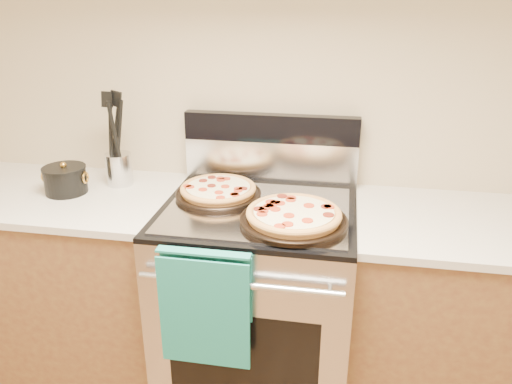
% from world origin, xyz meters
% --- Properties ---
extents(wall_back, '(4.00, 0.00, 4.00)m').
position_xyz_m(wall_back, '(0.00, 2.00, 1.35)').
color(wall_back, '#BFAF8A').
rests_on(wall_back, ground).
extents(range_body, '(0.76, 0.68, 0.90)m').
position_xyz_m(range_body, '(0.00, 1.65, 0.45)').
color(range_body, '#B7B7BC').
rests_on(range_body, ground).
extents(oven_window, '(0.56, 0.01, 0.40)m').
position_xyz_m(oven_window, '(0.00, 1.31, 0.45)').
color(oven_window, black).
rests_on(oven_window, range_body).
extents(cooktop, '(0.76, 0.68, 0.02)m').
position_xyz_m(cooktop, '(0.00, 1.65, 0.91)').
color(cooktop, black).
rests_on(cooktop, range_body).
extents(backsplash_lower, '(0.76, 0.06, 0.18)m').
position_xyz_m(backsplash_lower, '(0.00, 1.96, 1.01)').
color(backsplash_lower, silver).
rests_on(backsplash_lower, cooktop).
extents(backsplash_upper, '(0.76, 0.06, 0.12)m').
position_xyz_m(backsplash_upper, '(0.00, 1.96, 1.16)').
color(backsplash_upper, black).
rests_on(backsplash_upper, backsplash_lower).
extents(oven_handle, '(0.70, 0.03, 0.03)m').
position_xyz_m(oven_handle, '(0.00, 1.27, 0.80)').
color(oven_handle, silver).
rests_on(oven_handle, range_body).
extents(dish_towel, '(0.32, 0.05, 0.42)m').
position_xyz_m(dish_towel, '(-0.12, 1.27, 0.70)').
color(dish_towel, teal).
rests_on(dish_towel, oven_handle).
extents(foil_sheet, '(0.70, 0.55, 0.01)m').
position_xyz_m(foil_sheet, '(0.00, 1.62, 0.92)').
color(foil_sheet, gray).
rests_on(foil_sheet, cooktop).
extents(cabinet_left, '(1.00, 0.62, 0.88)m').
position_xyz_m(cabinet_left, '(-0.88, 1.68, 0.44)').
color(cabinet_left, brown).
rests_on(cabinet_left, ground).
extents(countertop_left, '(1.02, 0.64, 0.03)m').
position_xyz_m(countertop_left, '(-0.88, 1.68, 0.90)').
color(countertop_left, beige).
rests_on(countertop_left, cabinet_left).
extents(cabinet_right, '(1.00, 0.62, 0.88)m').
position_xyz_m(cabinet_right, '(0.88, 1.68, 0.44)').
color(cabinet_right, brown).
rests_on(cabinet_right, ground).
extents(countertop_right, '(1.02, 0.64, 0.03)m').
position_xyz_m(countertop_right, '(0.88, 1.68, 0.90)').
color(countertop_right, beige).
rests_on(countertop_right, cabinet_right).
extents(pepperoni_pizza_back, '(0.36, 0.36, 0.05)m').
position_xyz_m(pepperoni_pizza_back, '(-0.18, 1.72, 0.95)').
color(pepperoni_pizza_back, '#AD6E35').
rests_on(pepperoni_pizza_back, foil_sheet).
extents(pepperoni_pizza_front, '(0.40, 0.40, 0.05)m').
position_xyz_m(pepperoni_pizza_front, '(0.15, 1.52, 0.95)').
color(pepperoni_pizza_front, '#AD6E35').
rests_on(pepperoni_pizza_front, foil_sheet).
extents(utensil_crock, '(0.11, 0.11, 0.14)m').
position_xyz_m(utensil_crock, '(-0.65, 1.82, 0.98)').
color(utensil_crock, silver).
rests_on(utensil_crock, countertop_left).
extents(saucepan, '(0.18, 0.18, 0.11)m').
position_xyz_m(saucepan, '(-0.84, 1.68, 0.96)').
color(saucepan, black).
rests_on(saucepan, countertop_left).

